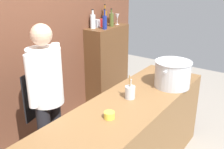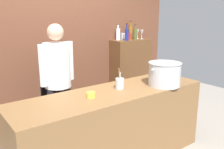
# 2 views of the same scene
# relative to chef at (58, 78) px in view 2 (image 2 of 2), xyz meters

# --- Properties ---
(brick_back_panel) EXTENTS (4.40, 0.10, 3.00)m
(brick_back_panel) POSITION_rel_chef_xyz_m (0.34, 0.64, 0.54)
(brick_back_panel) COLOR brown
(brick_back_panel) RESTS_ON ground_plane
(prep_counter) EXTENTS (2.40, 0.70, 0.90)m
(prep_counter) POSITION_rel_chef_xyz_m (0.34, -0.76, -0.51)
(prep_counter) COLOR brown
(prep_counter) RESTS_ON ground_plane
(bar_cabinet) EXTENTS (0.76, 0.32, 1.32)m
(bar_cabinet) POSITION_rel_chef_xyz_m (1.66, 0.43, -0.30)
(bar_cabinet) COLOR brown
(bar_cabinet) RESTS_ON ground_plane
(chef) EXTENTS (0.52, 0.39, 1.66)m
(chef) POSITION_rel_chef_xyz_m (0.00, 0.00, 0.00)
(chef) COLOR black
(chef) RESTS_ON ground_plane
(stockpot_large) EXTENTS (0.47, 0.41, 0.29)m
(stockpot_large) POSITION_rel_chef_xyz_m (1.01, -0.94, 0.08)
(stockpot_large) COLOR #B7BABF
(stockpot_large) RESTS_ON prep_counter
(utensil_crock) EXTENTS (0.10, 0.10, 0.25)m
(utensil_crock) POSITION_rel_chef_xyz_m (0.47, -0.71, 0.00)
(utensil_crock) COLOR #B7BABF
(utensil_crock) RESTS_ON prep_counter
(butter_jar) EXTENTS (0.10, 0.10, 0.06)m
(butter_jar) POSITION_rel_chef_xyz_m (0.03, -0.77, -0.03)
(butter_jar) COLOR yellow
(butter_jar) RESTS_ON prep_counter
(wine_bottle_amber) EXTENTS (0.07, 0.07, 0.33)m
(wine_bottle_amber) POSITION_rel_chef_xyz_m (1.71, 0.52, 0.48)
(wine_bottle_amber) COLOR #8C5919
(wine_bottle_amber) RESTS_ON bar_cabinet
(wine_bottle_cobalt) EXTENTS (0.07, 0.07, 0.29)m
(wine_bottle_cobalt) POSITION_rel_chef_xyz_m (1.47, 0.34, 0.46)
(wine_bottle_cobalt) COLOR navy
(wine_bottle_cobalt) RESTS_ON bar_cabinet
(wine_bottle_olive) EXTENTS (0.07, 0.07, 0.27)m
(wine_bottle_olive) POSITION_rel_chef_xyz_m (1.71, 0.39, 0.46)
(wine_bottle_olive) COLOR #475123
(wine_bottle_olive) RESTS_ON bar_cabinet
(wine_bottle_clear) EXTENTS (0.08, 0.08, 0.28)m
(wine_bottle_clear) POSITION_rel_chef_xyz_m (1.42, 0.52, 0.46)
(wine_bottle_clear) COLOR silver
(wine_bottle_clear) RESTS_ON bar_cabinet
(wine_glass_short) EXTENTS (0.07, 0.07, 0.17)m
(wine_glass_short) POSITION_rel_chef_xyz_m (1.87, 0.51, 0.48)
(wine_glass_short) COLOR silver
(wine_glass_short) RESTS_ON bar_cabinet
(wine_glass_tall) EXTENTS (0.07, 0.07, 0.17)m
(wine_glass_tall) POSITION_rel_chef_xyz_m (1.88, 0.40, 0.47)
(wine_glass_tall) COLOR silver
(wine_glass_tall) RESTS_ON bar_cabinet
(spice_tin_silver) EXTENTS (0.08, 0.08, 0.12)m
(spice_tin_silver) POSITION_rel_chef_xyz_m (1.53, 0.53, 0.42)
(spice_tin_silver) COLOR #B2B2B7
(spice_tin_silver) RESTS_ON bar_cabinet
(spice_tin_red) EXTENTS (0.08, 0.08, 0.12)m
(spice_tin_red) POSITION_rel_chef_xyz_m (1.62, 0.49, 0.42)
(spice_tin_red) COLOR red
(spice_tin_red) RESTS_ON bar_cabinet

